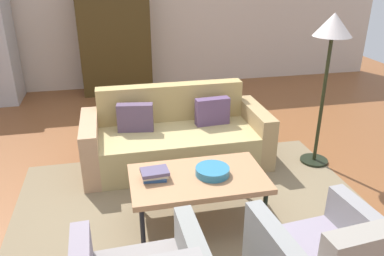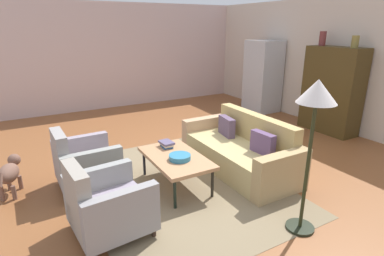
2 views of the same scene
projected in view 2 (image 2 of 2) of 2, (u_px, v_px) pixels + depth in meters
The scene contains 16 objects.
ground_plane at pixel (205, 171), 4.94m from camera, with size 11.48×11.48×0.00m, color brown.
wall_back at pixel (363, 68), 6.24m from camera, with size 9.57×0.12×2.80m, color beige.
wall_left at pixel (114, 56), 8.45m from camera, with size 0.12×7.47×2.80m, color beige.
area_rug at pixel (179, 184), 4.54m from camera, with size 3.40×2.60×0.01m, color #817053.
couch at pixel (242, 151), 4.98m from camera, with size 2.10×0.91×0.86m.
coffee_table at pixel (176, 159), 4.38m from camera, with size 1.20×0.70×0.46m.
armchair_left at pixel (83, 165), 4.36m from camera, with size 0.83×0.83×0.88m.
armchair_right at pixel (105, 207), 3.36m from camera, with size 0.87×0.87×0.88m.
fruit_bowl at pixel (180, 157), 4.25m from camera, with size 0.30×0.30×0.07m, color teal.
book_stack at pixel (167, 144), 4.68m from camera, with size 0.25×0.19×0.09m.
cabinet at pixel (332, 90), 6.56m from camera, with size 1.20×0.51×1.80m.
vase_tall at pixel (323, 38), 6.55m from camera, with size 0.14×0.14×0.30m, color maroon.
vase_round at pixel (355, 42), 5.94m from camera, with size 0.14×0.14×0.23m, color olive.
refrigerator at pixel (263, 76), 8.19m from camera, with size 0.80×0.73×1.85m.
floor_lamp at pixel (315, 107), 3.10m from camera, with size 0.40×0.40×1.72m.
dog at pixel (10, 172), 4.21m from camera, with size 0.69×0.35×0.48m.
Camera 2 is at (3.79, -2.38, 2.22)m, focal length 28.95 mm.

